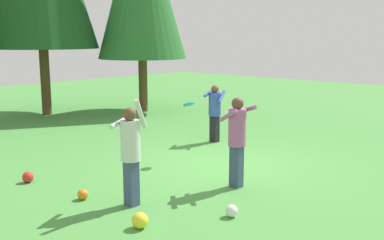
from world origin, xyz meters
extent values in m
plane|color=#4C9342|center=(0.00, 0.00, 0.00)|extent=(40.00, 40.00, 0.00)
cube|color=#38476B|center=(-3.09, -0.41, 0.40)|extent=(0.19, 0.22, 0.81)
cylinder|color=silver|center=(-3.09, -0.41, 1.16)|extent=(0.34, 0.34, 0.70)
sphere|color=brown|center=(-3.09, -0.41, 1.62)|extent=(0.23, 0.23, 0.23)
cylinder|color=silver|center=(-3.17, -0.23, 1.47)|extent=(0.59, 0.31, 0.13)
cylinder|color=silver|center=(-3.02, -0.60, 1.64)|extent=(0.38, 0.22, 0.55)
cube|color=black|center=(1.63, 1.57, 0.37)|extent=(0.19, 0.22, 0.75)
cylinder|color=#334C9E|center=(1.63, 1.57, 1.07)|extent=(0.34, 0.34, 0.65)
sphere|color=brown|center=(1.63, 1.57, 1.49)|extent=(0.21, 0.21, 0.21)
cylinder|color=#334C9E|center=(1.71, 1.38, 1.29)|extent=(0.52, 0.27, 0.30)
cylinder|color=#334C9E|center=(1.56, 1.75, 1.36)|extent=(0.55, 0.28, 0.16)
cube|color=#38476B|center=(-1.08, -1.19, 0.42)|extent=(0.19, 0.22, 0.83)
cylinder|color=#A85693|center=(-1.08, -1.19, 1.19)|extent=(0.34, 0.34, 0.72)
sphere|color=brown|center=(-1.08, -1.19, 1.66)|extent=(0.23, 0.23, 0.23)
cylinder|color=#A85693|center=(-1.27, -1.11, 1.44)|extent=(0.29, 0.58, 0.33)
cylinder|color=#A85693|center=(-0.90, -1.26, 1.53)|extent=(0.30, 0.60, 0.25)
cylinder|color=#2393D1|center=(-0.29, 0.79, 1.36)|extent=(0.32, 0.30, 0.14)
sphere|color=orange|center=(-3.51, 0.46, 0.10)|extent=(0.19, 0.19, 0.19)
sphere|color=red|center=(-3.68, 2.11, 0.11)|extent=(0.23, 0.23, 0.23)
sphere|color=yellow|center=(-3.65, -1.24, 0.13)|extent=(0.26, 0.26, 0.26)
sphere|color=white|center=(-2.35, -2.03, 0.10)|extent=(0.21, 0.21, 0.21)
cylinder|color=brown|center=(3.90, 7.03, 1.89)|extent=(0.34, 0.34, 3.78)
cylinder|color=brown|center=(0.92, 9.18, 2.25)|extent=(0.35, 0.35, 4.51)
camera|label=1|loc=(-7.96, -6.19, 2.90)|focal=42.15mm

